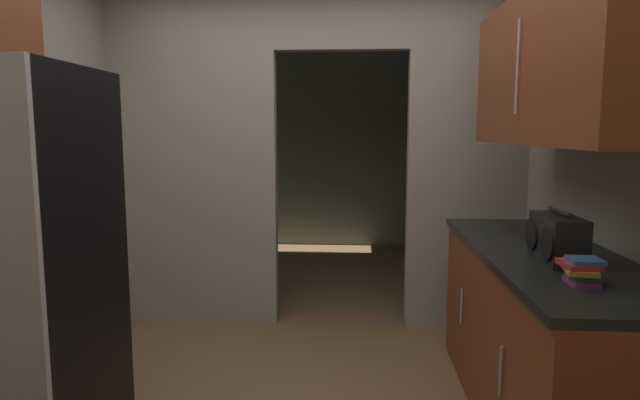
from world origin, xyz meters
name	(u,v)px	position (x,y,z in m)	size (l,w,h in m)	color
kitchen_partition	(305,147)	(-0.07, 1.57, 1.38)	(3.17, 0.12, 2.59)	#ADA899
adjoining_room_shell	(328,149)	(0.00, 3.55, 1.29)	(3.17, 2.99, 2.59)	gray
refrigerator	(3,279)	(-1.17, -0.41, 0.88)	(0.77, 0.75, 1.76)	black
lower_cabinet_run	(542,339)	(1.26, 0.14, 0.46)	(0.65, 1.96, 0.91)	brown
upper_cabinet_counterside	(557,66)	(1.26, 0.14, 1.81)	(0.36, 1.76, 0.74)	brown
boombox	(557,239)	(1.23, -0.08, 1.02)	(0.17, 0.36, 0.24)	black
book_stack	(581,270)	(1.19, -0.44, 0.97)	(0.15, 0.17, 0.10)	#8C3893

